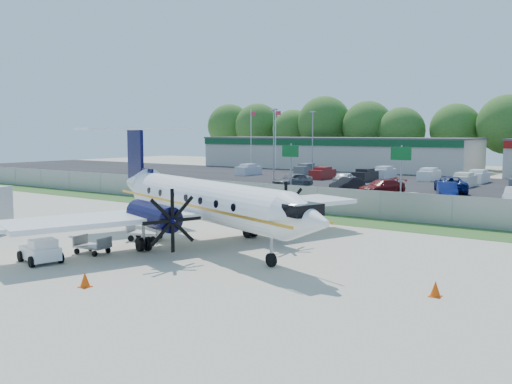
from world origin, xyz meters
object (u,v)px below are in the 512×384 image
Objects in this scene: aircraft at (201,199)px; pushback_tug at (41,251)px; baggage_cart_near at (145,232)px; baggage_cart_far at (92,246)px.

pushback_tug is at bearing -112.61° from aircraft.
baggage_cart_far is at bearing -82.83° from baggage_cart_near.
baggage_cart_near is at bearing 97.17° from baggage_cart_far.
baggage_cart_far is at bearing 81.99° from pushback_tug.
baggage_cart_near is (-0.14, 6.78, -0.09)m from pushback_tug.
aircraft is at bearing 60.68° from baggage_cart_far.
pushback_tug is 2.69m from baggage_cart_far.
aircraft is at bearing 15.73° from baggage_cart_near.
aircraft reaches higher than baggage_cart_near.
aircraft is 11.42× the size of baggage_cart_far.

